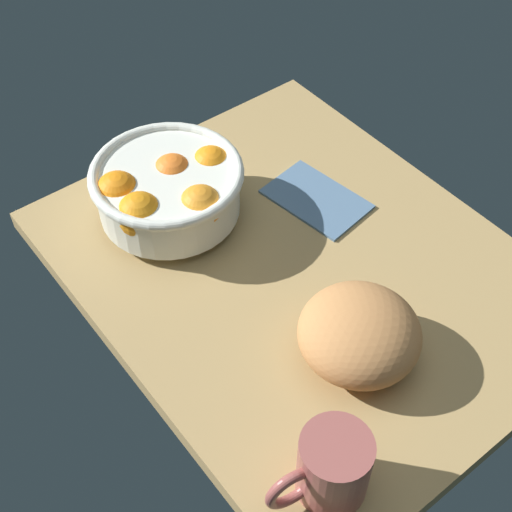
{
  "coord_description": "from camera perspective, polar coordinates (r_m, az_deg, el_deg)",
  "views": [
    {
      "loc": [
        -49.56,
        46.89,
        79.08
      ],
      "look_at": [
        1.93,
        6.66,
        5.0
      ],
      "focal_mm": 50.72,
      "sensor_mm": 36.0,
      "label": 1
    }
  ],
  "objects": [
    {
      "name": "fruit_bowl",
      "position": [
        1.07,
        -6.98,
        5.22
      ],
      "size": [
        22.71,
        22.71,
        10.2
      ],
      "color": "white",
      "rests_on": "ground"
    },
    {
      "name": "bread_loaf",
      "position": [
        0.92,
        8.15,
        -6.1
      ],
      "size": [
        20.76,
        20.78,
        9.08
      ],
      "primitive_type": "ellipsoid",
      "rotation": [
        0.0,
        0.0,
        1.99
      ],
      "color": "#C3834B",
      "rests_on": "ground"
    },
    {
      "name": "mug",
      "position": [
        0.82,
        5.91,
        -16.26
      ],
      "size": [
        8.18,
        12.63,
        9.54
      ],
      "color": "#9A4F49",
      "rests_on": "ground"
    },
    {
      "name": "ground_plane",
      "position": [
        1.06,
        3.49,
        -1.28
      ],
      "size": [
        71.35,
        57.02,
        3.0
      ],
      "primitive_type": "cube",
      "color": "tan"
    },
    {
      "name": "napkin_folded",
      "position": [
        1.14,
        4.79,
        4.59
      ],
      "size": [
        16.81,
        12.21,
        0.94
      ],
      "primitive_type": "cube",
      "rotation": [
        0.0,
        0.0,
        0.15
      ],
      "color": "slate",
      "rests_on": "ground"
    }
  ]
}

